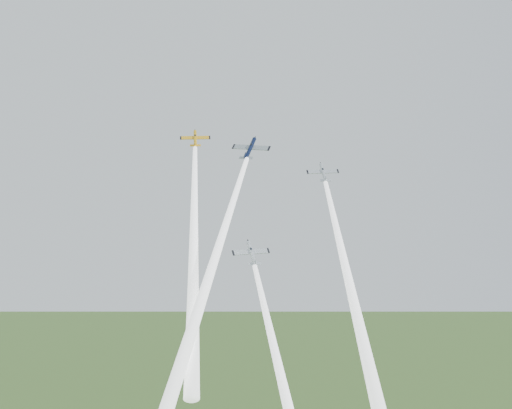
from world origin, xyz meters
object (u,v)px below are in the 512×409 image
plane_navy (250,149)px  plane_silver_low (252,253)px  plane_yellow (195,139)px  plane_silver_right (323,172)px

plane_navy → plane_silver_low: 23.27m
plane_yellow → plane_navy: (12.38, -7.19, -3.54)m
plane_silver_right → plane_silver_low: plane_silver_right is taller
plane_yellow → plane_silver_right: (28.22, -0.05, -7.66)m
plane_yellow → plane_navy: 14.75m
plane_silver_right → plane_silver_low: bearing=-144.3°
plane_yellow → plane_navy: bearing=-36.4°
plane_navy → plane_silver_right: (15.84, 7.14, -4.12)m
plane_yellow → plane_silver_right: 29.24m
plane_navy → plane_yellow: bearing=166.9°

